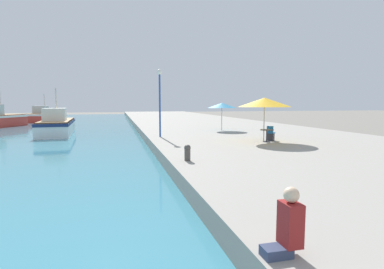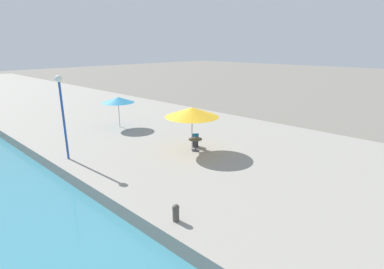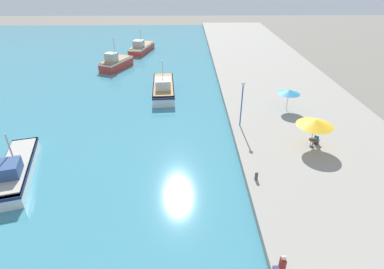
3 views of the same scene
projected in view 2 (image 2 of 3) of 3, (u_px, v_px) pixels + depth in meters
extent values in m
cube|color=gray|center=(65.00, 107.00, 32.23)|extent=(16.00, 90.00, 0.65)
cylinder|color=#B7B7B7|center=(192.00, 133.00, 17.50)|extent=(0.06, 0.06, 2.22)
cone|color=yellow|center=(192.00, 112.00, 17.15)|extent=(3.13, 3.13, 0.55)
cylinder|color=#B7B7B7|center=(119.00, 114.00, 22.70)|extent=(0.06, 0.06, 2.04)
cone|color=teal|center=(118.00, 100.00, 22.39)|extent=(2.42, 2.42, 0.42)
cylinder|color=#333338|center=(195.00, 150.00, 17.78)|extent=(0.44, 0.44, 0.04)
cylinder|color=#333338|center=(195.00, 145.00, 17.69)|extent=(0.08, 0.08, 0.70)
cylinder|color=#4C4742|center=(195.00, 139.00, 17.58)|extent=(0.80, 0.80, 0.04)
cube|color=#2D2D33|center=(195.00, 143.00, 18.44)|extent=(0.48, 0.48, 0.45)
cube|color=#1E66A3|center=(196.00, 139.00, 18.37)|extent=(0.56, 0.56, 0.06)
cube|color=#1E66A3|center=(195.00, 137.00, 18.11)|extent=(0.31, 0.34, 0.40)
cylinder|color=#4C4742|center=(176.00, 215.00, 10.62)|extent=(0.24, 0.24, 0.45)
sphere|color=#4C4742|center=(176.00, 208.00, 10.54)|extent=(0.26, 0.26, 0.26)
cylinder|color=#28519E|center=(64.00, 122.00, 15.94)|extent=(0.12, 0.12, 4.20)
sphere|color=white|center=(59.00, 79.00, 15.29)|extent=(0.36, 0.36, 0.36)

